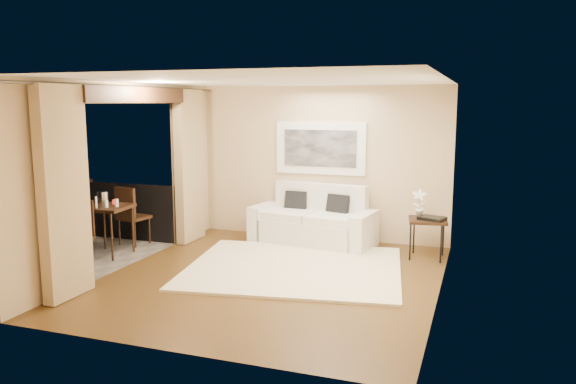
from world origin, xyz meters
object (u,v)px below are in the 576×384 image
at_px(side_table, 428,223).
at_px(ice_bucket, 103,198).
at_px(balcony_chair_far, 129,212).
at_px(bistro_table, 107,211).
at_px(orchid, 420,203).
at_px(balcony_chair_near, 77,231).
at_px(sofa, 314,223).

bearing_deg(side_table, ice_bucket, -164.68).
bearing_deg(balcony_chair_far, ice_bucket, 84.23).
xyz_separation_m(balcony_chair_far, ice_bucket, (-0.13, -0.50, 0.31)).
distance_m(balcony_chair_far, ice_bucket, 0.60).
bearing_deg(bistro_table, orchid, 19.46).
bearing_deg(ice_bucket, side_table, 15.32).
bearing_deg(bistro_table, ice_bucket, 142.18).
height_order(bistro_table, balcony_chair_far, balcony_chair_far).
bearing_deg(balcony_chair_near, ice_bucket, 86.87).
distance_m(side_table, balcony_chair_far, 4.93).
distance_m(orchid, ice_bucket, 5.07).
relative_size(orchid, ice_bucket, 2.20).
height_order(balcony_chair_far, balcony_chair_near, balcony_chair_near).
bearing_deg(balcony_chair_near, bistro_table, 79.01).
height_order(sofa, bistro_table, sofa).
relative_size(sofa, bistro_table, 2.76).
height_order(balcony_chair_near, ice_bucket, balcony_chair_near).
distance_m(bistro_table, ice_bucket, 0.28).
relative_size(orchid, bistro_table, 0.55).
xyz_separation_m(side_table, bistro_table, (-4.82, -1.49, 0.15)).
bearing_deg(bistro_table, side_table, 17.20).
xyz_separation_m(side_table, balcony_chair_near, (-4.69, -2.36, 0.03)).
bearing_deg(orchid, balcony_chair_near, -150.95).
height_order(side_table, ice_bucket, ice_bucket).
xyz_separation_m(orchid, balcony_chair_far, (-4.70, -1.02, -0.26)).
distance_m(side_table, orchid, 0.35).
height_order(orchid, balcony_chair_near, orchid).
bearing_deg(bistro_table, balcony_chair_near, -81.23).
relative_size(balcony_chair_far, balcony_chair_near, 0.99).
height_order(bistro_table, balcony_chair_near, balcony_chair_near).
bearing_deg(orchid, sofa, 174.38).
height_order(side_table, balcony_chair_far, balcony_chair_far).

